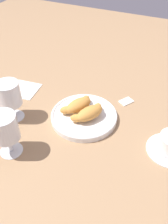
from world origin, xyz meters
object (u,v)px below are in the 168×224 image
Objects in this scene: pastry_plate at (84,116)px; juice_glass_left at (9,96)px; croissant_large at (89,113)px; juice_glass_right at (5,129)px; sugar_packet at (126,101)px; folded_napkin at (24,89)px; croissant_small at (78,105)px.

juice_glass_left reaches higher than pastry_plate.
juice_glass_right is (-0.21, 0.16, 0.05)m from croissant_large.
croissant_large reaches higher than sugar_packet.
folded_napkin is at bearing 79.88° from pastry_plate.
croissant_large is at bearing -175.87° from sugar_packet.
pastry_plate is at bearing -31.95° from juice_glass_right.
pastry_plate is 4.54× the size of sugar_packet.
croissant_small is 0.88× the size of juice_glass_left.
juice_glass_right is at bearing 154.82° from croissant_small.
juice_glass_right is 1.27× the size of folded_napkin.
croissant_large is 0.26m from juice_glass_left.
pastry_plate is 1.86× the size of croissant_large.
sugar_packet is 0.41m from folded_napkin.
juice_glass_left reaches higher than croissant_large.
croissant_small is 1.12× the size of folded_napkin.
croissant_large reaches higher than pastry_plate.
croissant_small reaches higher than folded_napkin.
sugar_packet is at bearing -27.50° from croissant_large.
juice_glass_left is at bearing 118.47° from croissant_small.
juice_glass_right reaches higher than croissant_small.
croissant_large is 0.87× the size of juice_glass_right.
juice_glass_left is 1.27× the size of folded_napkin.
sugar_packet is at bearing -75.96° from folded_napkin.
croissant_small is at bearing 66.83° from croissant_large.
juice_glass_right reaches higher than pastry_plate.
croissant_large is 1.11× the size of folded_napkin.
croissant_large is at bearing -113.17° from croissant_small.
croissant_small is at bearing -25.18° from juice_glass_right.
juice_glass_right reaches higher than croissant_large.
croissant_large is 0.06m from croissant_small.
juice_glass_left reaches higher than folded_napkin.
pastry_plate is 0.18m from sugar_packet.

